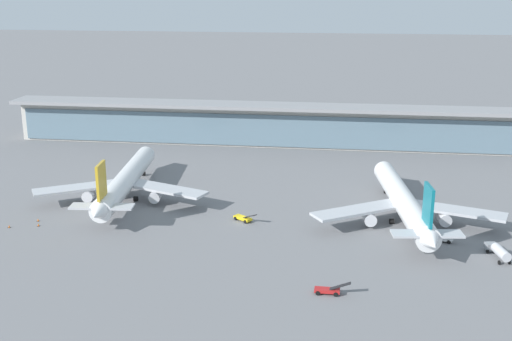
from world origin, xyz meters
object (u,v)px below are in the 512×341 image
object	(u,v)px
airliner_centre_stand	(404,202)
service_truck_by_tail_white	(443,238)
safety_cone_charlie	(38,220)
service_truck_mid_apron_yellow	(243,218)
service_truck_near_nose_grey	(499,251)
safety_cone_alpha	(9,226)
service_truck_under_wing_red	(328,290)
airliner_left_stand	(125,181)
safety_cone_bravo	(38,225)

from	to	relation	value
airliner_centre_stand	service_truck_by_tail_white	world-z (taller)	airliner_centre_stand
safety_cone_charlie	service_truck_mid_apron_yellow	bearing A→B (deg)	7.91
service_truck_near_nose_grey	safety_cone_charlie	bearing A→B (deg)	175.95
safety_cone_alpha	service_truck_under_wing_red	bearing A→B (deg)	-17.18
airliner_left_stand	airliner_centre_stand	xyz separation A→B (m)	(72.99, -7.12, 0.00)
safety_cone_alpha	safety_cone_charlie	distance (m)	6.98
service_truck_near_nose_grey	service_truck_mid_apron_yellow	distance (m)	59.08
airliner_centre_stand	safety_cone_bravo	bearing A→B (deg)	-170.23
airliner_left_stand	service_truck_by_tail_white	distance (m)	83.23
service_truck_mid_apron_yellow	service_truck_by_tail_white	xyz separation A→B (m)	(46.86, -6.67, 0.00)
airliner_left_stand	service_truck_near_nose_grey	bearing A→B (deg)	-16.29
safety_cone_bravo	safety_cone_charlie	bearing A→B (deg)	117.00
airliner_left_stand	airliner_centre_stand	size ratio (longest dim) A/B	1.00
service_truck_near_nose_grey	service_truck_mid_apron_yellow	xyz separation A→B (m)	(-57.25, 14.56, -0.90)
service_truck_under_wing_red	safety_cone_bravo	world-z (taller)	service_truck_under_wing_red
service_truck_mid_apron_yellow	safety_cone_alpha	world-z (taller)	service_truck_mid_apron_yellow
safety_cone_charlie	service_truck_near_nose_grey	bearing A→B (deg)	-4.05
service_truck_mid_apron_yellow	safety_cone_bravo	size ratio (longest dim) A/B	9.07
airliner_left_stand	airliner_centre_stand	distance (m)	73.34
safety_cone_bravo	safety_cone_charlie	size ratio (longest dim) A/B	1.00
service_truck_by_tail_white	safety_cone_alpha	xyz separation A→B (m)	(-101.97, -5.20, -0.49)
airliner_left_stand	safety_cone_bravo	distance (m)	26.91
airliner_centre_stand	service_truck_mid_apron_yellow	size ratio (longest dim) A/B	9.60
airliner_left_stand	service_truck_near_nose_grey	size ratio (longest dim) A/B	6.87
service_truck_mid_apron_yellow	service_truck_near_nose_grey	bearing A→B (deg)	-14.27
service_truck_under_wing_red	safety_cone_bravo	size ratio (longest dim) A/B	9.77
service_truck_mid_apron_yellow	safety_cone_bravo	distance (m)	49.60
safety_cone_bravo	service_truck_mid_apron_yellow	bearing A→B (deg)	11.68
service_truck_mid_apron_yellow	service_truck_by_tail_white	world-z (taller)	same
service_truck_mid_apron_yellow	service_truck_by_tail_white	size ratio (longest dim) A/B	0.92
airliner_centre_stand	service_truck_mid_apron_yellow	bearing A→B (deg)	-172.65
airliner_left_stand	safety_cone_bravo	xyz separation A→B (m)	(-14.47, -22.18, -4.80)
airliner_left_stand	safety_cone_charlie	size ratio (longest dim) A/B	87.15
safety_cone_alpha	safety_cone_bravo	bearing A→B (deg)	15.68
service_truck_under_wing_red	service_truck_by_tail_white	distance (m)	38.32
service_truck_near_nose_grey	service_truck_by_tail_white	world-z (taller)	service_truck_near_nose_grey
service_truck_under_wing_red	safety_cone_bravo	distance (m)	74.86
safety_cone_alpha	service_truck_mid_apron_yellow	bearing A→B (deg)	12.16
service_truck_mid_apron_yellow	safety_cone_charlie	world-z (taller)	service_truck_mid_apron_yellow
airliner_centre_stand	service_truck_near_nose_grey	xyz separation A→B (m)	(18.36, -19.58, -3.41)
service_truck_near_nose_grey	service_truck_under_wing_red	size ratio (longest dim) A/B	1.30
service_truck_near_nose_grey	safety_cone_charlie	distance (m)	107.66
airliner_centre_stand	service_truck_under_wing_red	distance (m)	44.32
safety_cone_charlie	airliner_centre_stand	bearing A→B (deg)	7.67
airliner_centre_stand	safety_cone_charlie	size ratio (longest dim) A/B	87.07
service_truck_near_nose_grey	service_truck_under_wing_red	xyz separation A→B (m)	(-35.48, -21.07, -0.90)
service_truck_near_nose_grey	service_truck_mid_apron_yellow	world-z (taller)	service_truck_near_nose_grey
airliner_left_stand	service_truck_mid_apron_yellow	world-z (taller)	airliner_left_stand
service_truck_mid_apron_yellow	safety_cone_bravo	xyz separation A→B (m)	(-48.57, -10.04, -0.49)
airliner_left_stand	safety_cone_alpha	size ratio (longest dim) A/B	87.15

